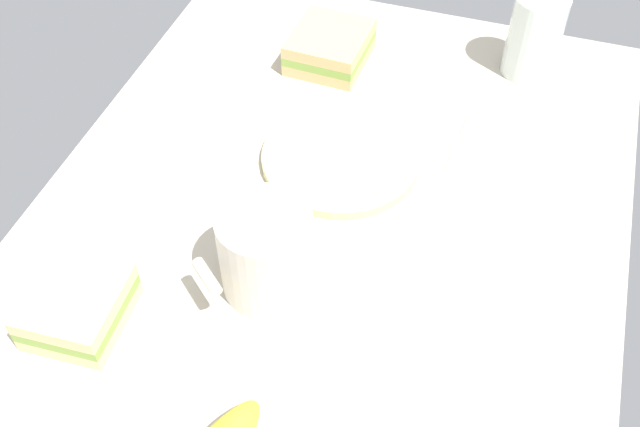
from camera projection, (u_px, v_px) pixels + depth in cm
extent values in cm
cube|color=#BCB29E|center=(320.00, 238.00, 81.78)|extent=(90.00, 64.00, 2.00)
cylinder|color=#EAE58C|center=(340.00, 158.00, 87.81)|extent=(18.49, 18.49, 1.20)
cylinder|color=silver|center=(266.00, 252.00, 72.83)|extent=(9.29, 9.29, 9.89)
cylinder|color=black|center=(264.00, 222.00, 69.51)|extent=(8.18, 8.18, 0.40)
cylinder|color=silver|center=(207.00, 277.00, 70.24)|extent=(3.61, 3.97, 1.20)
cube|color=beige|center=(81.00, 315.00, 72.93)|extent=(10.01, 9.11, 1.60)
cube|color=#8CB24C|center=(78.00, 307.00, 71.89)|extent=(10.01, 9.11, 1.20)
cube|color=beige|center=(74.00, 298.00, 70.85)|extent=(10.01, 9.11, 1.60)
cube|color=#DBB77A|center=(330.00, 56.00, 100.67)|extent=(11.06, 10.05, 1.60)
cube|color=#8CB24C|center=(330.00, 47.00, 99.62)|extent=(11.06, 10.05, 1.20)
cube|color=#DBB77A|center=(330.00, 38.00, 98.58)|extent=(11.06, 10.05, 1.60)
cylinder|color=silver|center=(534.00, 36.00, 95.70)|extent=(6.81, 6.81, 11.03)
cylinder|color=white|center=(531.00, 49.00, 97.22)|extent=(6.13, 6.13, 6.98)
cube|color=white|center=(509.00, 152.00, 89.17)|extent=(13.29, 13.29, 0.30)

